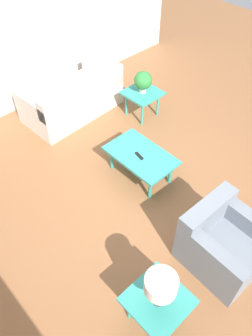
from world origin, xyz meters
TOP-DOWN VIEW (x-y plane):
  - ground_plane at (0.00, 0.00)m, footprint 14.00×14.00m
  - wall_right at (3.06, 0.00)m, footprint 0.12×7.20m
  - sofa at (2.18, -0.46)m, footprint 0.99×1.76m
  - armchair at (-1.34, 0.04)m, footprint 0.89×0.84m
  - coffee_table at (0.27, -0.24)m, footprint 1.01×0.63m
  - side_table_plant at (1.30, -1.31)m, footprint 0.58×0.58m
  - side_table_lamp at (-1.32, 1.12)m, footprint 0.58×0.58m
  - potted_plant at (1.30, -1.31)m, footprint 0.30×0.30m
  - table_lamp at (-1.32, 1.12)m, footprint 0.31×0.31m
  - remote_control at (0.26, -0.19)m, footprint 0.16×0.07m

SIDE VIEW (x-z plane):
  - ground_plane at x=0.00m, z-range 0.00..0.00m
  - sofa at x=2.18m, z-range -0.09..0.69m
  - armchair at x=-1.34m, z-range -0.08..0.71m
  - coffee_table at x=0.27m, z-range 0.16..0.59m
  - side_table_plant at x=1.30m, z-range 0.18..0.66m
  - side_table_lamp at x=-1.32m, z-range 0.18..0.66m
  - remote_control at x=0.26m, z-range 0.43..0.45m
  - potted_plant at x=1.30m, z-range 0.51..0.89m
  - table_lamp at x=-1.32m, z-range 0.56..1.00m
  - wall_right at x=3.06m, z-range 0.00..2.70m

